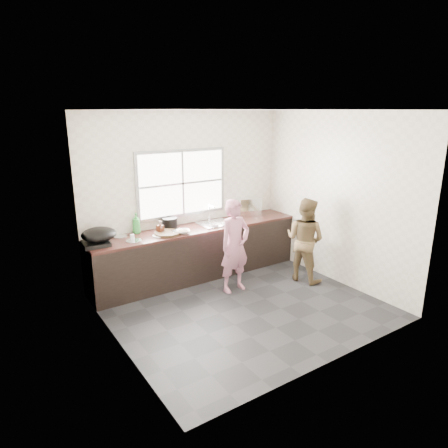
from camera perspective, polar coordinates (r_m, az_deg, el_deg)
floor at (r=5.83m, az=2.77°, el=-11.66°), size 3.60×3.20×0.01m
ceiling at (r=5.17m, az=3.18°, el=16.03°), size 3.60×3.20×0.01m
wall_back at (r=6.67m, az=-5.27°, el=4.23°), size 3.60×0.01×2.70m
wall_left at (r=4.55m, az=-15.70°, el=-1.87°), size 0.01×3.20×2.70m
wall_right at (r=6.55m, az=15.80°, el=3.48°), size 0.01×3.20×2.70m
wall_front at (r=4.22m, az=16.02°, el=-3.29°), size 3.60×0.01×2.70m
cabinet at (r=6.66m, az=-3.77°, el=-4.17°), size 3.60×0.62×0.82m
countertop at (r=6.52m, az=-3.84°, el=-0.62°), size 3.60×0.64×0.04m
sink at (r=6.69m, az=-1.24°, el=0.05°), size 0.55×0.45×0.02m
faucet at (r=6.81m, az=-2.15°, el=1.61°), size 0.02×0.02×0.30m
window_frame at (r=6.57m, az=-6.02°, el=5.81°), size 1.60×0.05×1.10m
window_glazing at (r=6.55m, az=-5.92°, el=5.78°), size 1.50×0.01×1.00m
woman at (r=6.06m, az=1.56°, el=-3.58°), size 0.51×0.35×1.34m
person_side at (r=6.57m, az=11.47°, el=-2.20°), size 0.69×0.79×1.37m
cutting_board at (r=6.18m, az=-8.11°, el=-1.32°), size 0.48×0.48×0.04m
cleaver at (r=6.25m, az=-6.72°, el=-0.85°), size 0.20×0.12×0.01m
bowl_mince at (r=6.20m, az=-5.86°, el=-1.10°), size 0.28×0.28×0.05m
bowl_crabs at (r=6.58m, az=0.74°, el=0.01°), size 0.24×0.24×0.06m
bowl_held at (r=6.53m, az=-1.39°, el=-0.12°), size 0.23×0.23×0.06m
black_pot at (r=6.47m, az=-7.77°, el=0.11°), size 0.29×0.29×0.18m
plate_food at (r=6.11m, az=-9.27°, el=-1.66°), size 0.26×0.26×0.02m
bottle_green at (r=6.29m, az=-12.43°, el=0.12°), size 0.14×0.14×0.32m
bottle_brown_tall at (r=6.23m, az=-9.10°, el=-0.52°), size 0.11×0.11×0.18m
bottle_brown_short at (r=6.50m, az=-8.23°, el=0.09°), size 0.15×0.15×0.16m
glass_jar at (r=5.99m, az=-12.96°, el=-1.88°), size 0.08×0.08×0.09m
burner at (r=5.90m, az=-17.86°, el=-2.69°), size 0.38×0.38×0.05m
wok at (r=5.89m, az=-17.43°, el=-1.41°), size 0.51×0.51×0.18m
dish_rack at (r=7.26m, az=3.37°, el=2.56°), size 0.47×0.37×0.32m
pot_lid_left at (r=5.96m, az=-12.78°, el=-2.34°), size 0.30×0.30×0.01m
pot_lid_right at (r=6.22m, az=-14.71°, el=-1.69°), size 0.27×0.27×0.01m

